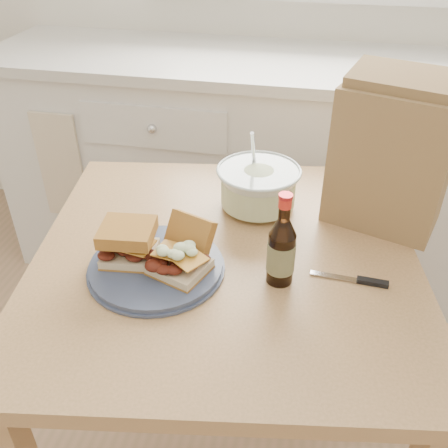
% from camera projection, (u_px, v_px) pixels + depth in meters
% --- Properties ---
extents(cabinet_run, '(2.50, 0.64, 0.94)m').
position_uv_depth(cabinet_run, '(292.00, 170.00, 2.13)').
color(cabinet_run, silver).
rests_on(cabinet_run, ground).
extents(dining_table, '(1.04, 1.04, 0.75)m').
position_uv_depth(dining_table, '(226.00, 288.00, 1.25)').
color(dining_table, tan).
rests_on(dining_table, ground).
extents(plate, '(0.30, 0.30, 0.02)m').
position_uv_depth(plate, '(156.00, 267.00, 1.13)').
color(plate, '#3D4863').
rests_on(plate, dining_table).
extents(sandwich_left, '(0.13, 0.12, 0.09)m').
position_uv_depth(sandwich_left, '(129.00, 242.00, 1.12)').
color(sandwich_left, beige).
rests_on(sandwich_left, plate).
extents(sandwich_right, '(0.15, 0.19, 0.10)m').
position_uv_depth(sandwich_right, '(183.00, 253.00, 1.10)').
color(sandwich_right, beige).
rests_on(sandwich_right, plate).
extents(coleslaw_bowl, '(0.22, 0.22, 0.22)m').
position_uv_depth(coleslaw_bowl, '(258.00, 189.00, 1.33)').
color(coleslaw_bowl, silver).
rests_on(coleslaw_bowl, dining_table).
extents(beer_bottle, '(0.06, 0.06, 0.22)m').
position_uv_depth(beer_bottle, '(281.00, 250.00, 1.06)').
color(beer_bottle, black).
rests_on(beer_bottle, dining_table).
extents(knife, '(0.17, 0.03, 0.01)m').
position_uv_depth(knife, '(363.00, 281.00, 1.10)').
color(knife, silver).
rests_on(knife, dining_table).
extents(paper_bag, '(0.31, 0.25, 0.35)m').
position_uv_depth(paper_bag, '(391.00, 158.00, 1.21)').
color(paper_bag, olive).
rests_on(paper_bag, dining_table).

